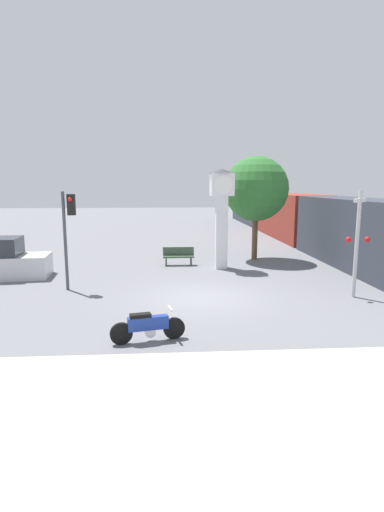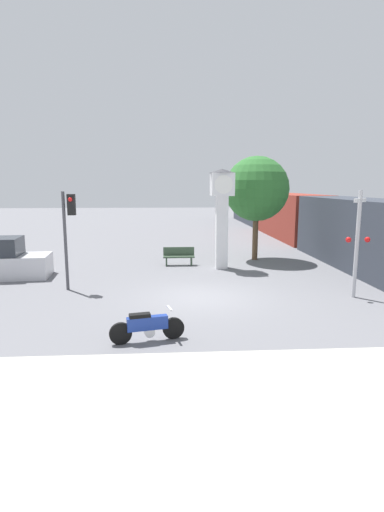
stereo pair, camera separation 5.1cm
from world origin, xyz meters
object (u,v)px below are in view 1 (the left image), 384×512
Objects in this scene: street_tree at (256,189)px; motorcycle at (148,326)px; traffic_light at (68,223)px; freight_train at (288,215)px; clock_tower at (222,203)px; bench at (179,256)px; railroad_crossing_signal at (357,240)px.

motorcycle is at bearing -115.14° from street_tree.
street_tree is at bearing 34.67° from traffic_light.
motorcycle is at bearing -115.78° from freight_train.
clock_tower is 3.02× the size of bench.
bench is (-4.24, -1.29, -3.37)m from street_tree.
traffic_light is at bearing 170.69° from railroad_crossing_signal.
motorcycle is 13.14m from street_tree.
street_tree is at bearing -116.52° from freight_train.
clock_tower is 7.50m from traffic_light.
clock_tower reaches higher than traffic_light.
street_tree reaches higher than railroad_crossing_signal.
railroad_crossing_signal is 9.09m from bench.
traffic_light is 10.76m from railroad_crossing_signal.
railroad_crossing_signal reaches higher than traffic_light.
bench is at bearing 134.22° from railroad_crossing_signal.
bench reaches higher than motorcycle.
railroad_crossing_signal is 0.69× the size of street_tree.
motorcycle is 0.51× the size of traffic_light.
freight_train is 11.19m from street_tree.
railroad_crossing_signal is at bearing -99.43° from freight_train.
freight_train is 22.76× the size of bench.
traffic_light is 0.68× the size of street_tree.
railroad_crossing_signal is (4.16, -5.53, -1.09)m from clock_tower.
railroad_crossing_signal is (-2.91, -17.52, 0.42)m from freight_train.
traffic_light is 6.75m from bench.
bench is (1.14, 10.19, 0.07)m from motorcycle.
motorcycle is 1.23× the size of bench.
freight_train is 9.50× the size of traffic_light.
freight_train reaches higher than bench.
clock_tower is 7.00m from railroad_crossing_signal.
traffic_light is 10.54m from street_tree.
railroad_crossing_signal is (7.38, 3.78, 1.70)m from motorcycle.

